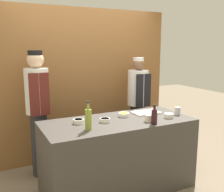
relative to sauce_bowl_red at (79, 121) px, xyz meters
The scene contains 14 objects.
ground_plane 1.05m from the sauce_bowl_red, 11.88° to the right, with size 14.00×14.00×0.00m, color #756651.
cabinet_wall 1.29m from the sauce_bowl_red, 67.72° to the left, with size 3.00×0.18×2.40m.
counter 0.69m from the sauce_bowl_red, 11.88° to the right, with size 1.87×0.84×0.91m.
sauce_bowl_red is the anchor object (origin of this frame).
sauce_bowl_yellow 0.63m from the sauce_bowl_red, ahead, with size 0.14×0.14×0.05m.
sauce_bowl_orange 1.15m from the sauce_bowl_red, 14.33° to the right, with size 0.12×0.12×0.06m.
sauce_bowl_green 0.32m from the sauce_bowl_red, 16.84° to the right, with size 0.13×0.13×0.05m.
cutting_board 0.99m from the sauce_bowl_red, ahead, with size 0.37×0.24×0.02m.
bottle_oil 0.30m from the sauce_bowl_red, 87.09° to the right, with size 0.07×0.07×0.32m.
bottle_wine 0.90m from the sauce_bowl_red, 28.30° to the right, with size 0.07×0.07×0.24m.
cup_cream 0.85m from the sauce_bowl_red, 21.20° to the right, with size 0.09×0.09×0.09m.
cup_steel 1.34m from the sauce_bowl_red, ahead, with size 0.07×0.07×0.10m.
chef_left 0.79m from the sauce_bowl_red, 114.54° to the left, with size 0.32×0.32×1.76m.
chef_right 1.47m from the sauce_bowl_red, 29.29° to the left, with size 0.34×0.34×1.63m.
Camera 1 is at (-1.47, -2.75, 1.81)m, focal length 42.00 mm.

